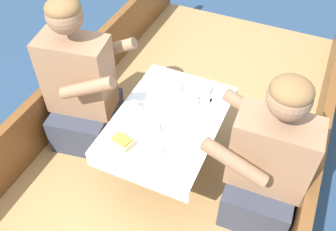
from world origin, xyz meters
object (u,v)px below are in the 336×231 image
object	(u,v)px
coffee_cup_port	(155,152)
tin_can	(154,128)
person_starboard	(267,165)
sandwich	(122,142)
coffee_cup_center	(166,112)
coffee_cup_starboard	(134,107)
person_port	(81,89)

from	to	relation	value
coffee_cup_port	tin_can	bearing A→B (deg)	115.76
person_starboard	sandwich	distance (m)	0.76
person_starboard	sandwich	bearing A→B (deg)	14.60
coffee_cup_center	coffee_cup_starboard	bearing A→B (deg)	-171.13
sandwich	coffee_cup_port	distance (m)	0.18
sandwich	tin_can	world-z (taller)	sandwich
coffee_cup_center	tin_can	xyz separation A→B (m)	(-0.01, -0.12, -0.01)
person_port	tin_can	distance (m)	0.58
person_port	person_starboard	bearing A→B (deg)	-13.67
person_starboard	coffee_cup_starboard	xyz separation A→B (m)	(-0.79, 0.04, 0.06)
person_port	coffee_cup_port	distance (m)	0.70
person_starboard	coffee_cup_center	xyz separation A→B (m)	(-0.61, 0.07, 0.07)
coffee_cup_starboard	sandwich	bearing A→B (deg)	-75.57
sandwich	coffee_cup_center	size ratio (longest dim) A/B	1.36
tin_can	coffee_cup_port	bearing A→B (deg)	-64.24
tin_can	sandwich	bearing A→B (deg)	-123.97
coffee_cup_port	tin_can	world-z (taller)	tin_can
coffee_cup_port	coffee_cup_center	size ratio (longest dim) A/B	1.10
coffee_cup_port	sandwich	bearing A→B (deg)	-177.65
coffee_cup_starboard	coffee_cup_center	distance (m)	0.19
person_port	coffee_cup_port	xyz separation A→B (m)	(0.64, -0.29, 0.04)
person_starboard	coffee_cup_port	xyz separation A→B (m)	(-0.54, -0.21, 0.06)
person_starboard	coffee_cup_starboard	distance (m)	0.80
coffee_cup_port	coffee_cup_starboard	size ratio (longest dim) A/B	1.17
coffee_cup_starboard	coffee_cup_port	bearing A→B (deg)	-44.98
person_port	sandwich	world-z (taller)	person_port
tin_can	person_starboard	bearing A→B (deg)	4.98
person_starboard	sandwich	size ratio (longest dim) A/B	7.31
person_starboard	coffee_cup_center	bearing A→B (deg)	-8.60
coffee_cup_starboard	coffee_cup_center	xyz separation A→B (m)	(0.19, 0.03, 0.01)
person_starboard	coffee_cup_starboard	bearing A→B (deg)	-4.97
person_port	coffee_cup_center	xyz separation A→B (m)	(0.57, -0.01, 0.04)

